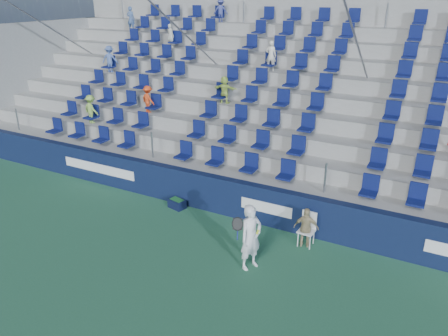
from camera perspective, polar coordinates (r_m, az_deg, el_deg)
The scene contains 7 objects.
ground at distance 11.61m, azimuth -7.55°, elevation -12.30°, with size 70.00×70.00×0.00m, color #2B6545.
sponsor_wall at distance 13.62m, azimuth -0.04°, elevation -3.65°, with size 24.00×0.32×1.20m.
grandstand at distance 17.48m, azimuth 7.87°, elevation 7.40°, with size 24.00×8.17×6.63m.
tennis_player at distance 10.96m, azimuth 3.52°, elevation -9.00°, with size 0.72×0.75×1.74m.
line_judge_chair at distance 12.27m, azimuth 10.88°, elevation -7.47°, with size 0.44×0.45×0.96m.
line_judge at distance 12.14m, azimuth 10.68°, elevation -7.67°, with size 0.67×0.28×1.15m, color tan.
ball_bin at distance 14.21m, azimuth -6.16°, elevation -4.59°, with size 0.60×0.46×0.30m.
Camera 1 is at (5.77, -7.66, 6.54)m, focal length 35.00 mm.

